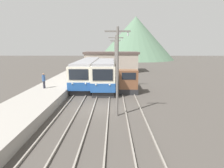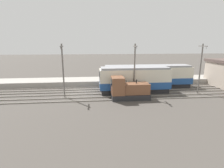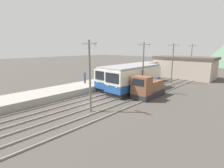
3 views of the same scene
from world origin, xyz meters
name	(u,v)px [view 3 (image 3 of 3)]	position (x,y,z in m)	size (l,w,h in m)	color
ground_plane	(93,104)	(0.00, 0.00, 0.00)	(200.00, 200.00, 0.00)	#47423D
platform_left	(64,91)	(-6.25, 0.00, 0.45)	(4.50, 54.00, 0.90)	gray
track_left	(80,99)	(-2.60, 0.00, 0.07)	(1.54, 60.00, 0.14)	gray
track_center	(94,104)	(0.20, 0.00, 0.07)	(1.54, 60.00, 0.14)	gray
track_right	(113,110)	(3.20, 0.00, 0.07)	(1.54, 60.00, 0.14)	gray
commuter_train_left	(132,76)	(-2.60, 11.20, 1.75)	(2.84, 14.88, 3.77)	#28282B
commuter_train_center	(135,80)	(0.20, 8.33, 1.79)	(2.84, 10.62, 3.88)	#28282B
shunting_locomotive	(147,88)	(3.20, 6.79, 1.21)	(2.40, 5.11, 3.00)	#28282B
catenary_mast_near	(90,74)	(1.71, -1.85, 3.96)	(2.00, 0.20, 7.28)	slate
catenary_mast_mid	(143,66)	(1.71, 7.93, 3.96)	(2.00, 0.20, 7.28)	slate
catenary_mast_far	(172,62)	(1.71, 17.71, 3.96)	(2.00, 0.20, 7.28)	slate
catenary_mast_distant	(191,59)	(1.71, 27.50, 3.96)	(2.00, 0.20, 7.28)	slate
person_on_platform	(85,77)	(-6.88, 4.39, 1.90)	(0.38, 0.38, 1.81)	#282833
station_building	(184,67)	(0.89, 26.00, 2.32)	(12.60, 6.30, 4.59)	#AD9E8E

